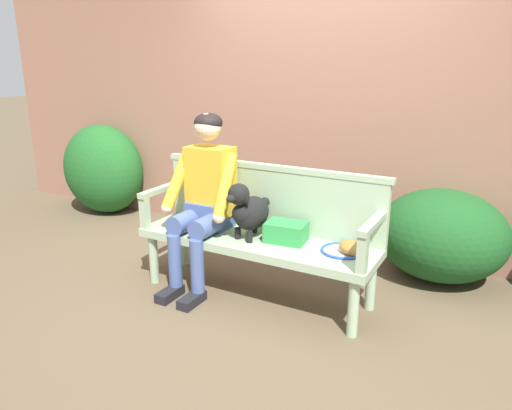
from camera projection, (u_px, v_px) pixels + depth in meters
The scene contains 13 objects.
ground_plane at pixel (256, 294), 3.61m from camera, with size 40.00×40.00×0.00m, color brown.
brick_garden_fence at pixel (327, 115), 4.39m from camera, with size 8.00×0.30×2.42m, color #936651.
hedge_bush_mid_left at pixel (103, 169), 5.44m from camera, with size 0.99×0.72×1.00m, color #1E5B23.
hedge_bush_far_left at pixel (442, 235), 3.79m from camera, with size 1.01×0.90×0.73m, color #194C1E.
garden_bench at pixel (256, 245), 3.49m from camera, with size 1.77×0.52×0.45m.
bench_backrest at pixel (271, 197), 3.59m from camera, with size 1.81×0.06×0.50m.
bench_armrest_left_end at pixel (155, 199), 3.73m from camera, with size 0.06×0.52×0.28m.
bench_armrest_right_end at pixel (369, 235), 2.95m from camera, with size 0.06×0.52×0.28m.
person_seated at pixel (205, 195), 3.58m from camera, with size 0.56×0.66×1.32m.
dog_on_bench at pixel (249, 210), 3.41m from camera, with size 0.26×0.43×0.43m.
tennis_racket at pixel (345, 250), 3.24m from camera, with size 0.39×0.57×0.03m.
baseball_glove at pixel (353, 248), 3.17m from camera, with size 0.22×0.17×0.09m, color #9E6B2D.
sports_bag at pixel (286, 232), 3.39m from camera, with size 0.28×0.20×0.14m, color #2D8E42.
Camera 1 is at (1.57, -2.85, 1.69)m, focal length 33.66 mm.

